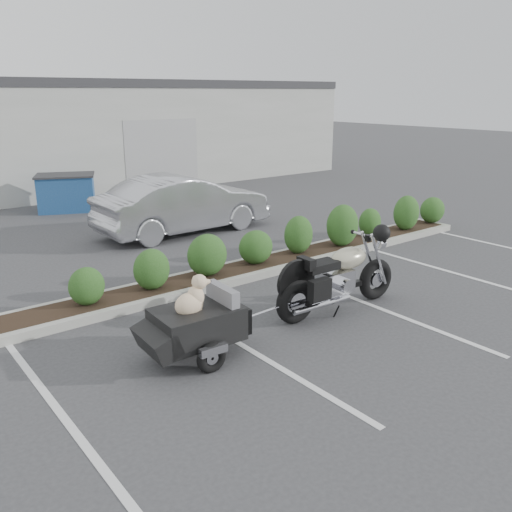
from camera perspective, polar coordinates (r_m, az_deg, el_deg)
ground at (r=9.19m, az=4.62°, el=-5.96°), size 90.00×90.00×0.00m
planter_kerb at (r=11.34m, az=0.87°, el=-1.00°), size 12.00×1.00×0.15m
building at (r=23.96m, az=-24.48°, el=11.70°), size 26.00×10.00×4.00m
motorcycle at (r=9.14m, az=8.74°, el=-2.26°), size 2.58×0.87×1.48m
pet_trailer at (r=7.53m, az=-6.36°, el=-7.04°), size 2.06×1.15×1.23m
sedan at (r=14.29m, az=-7.61°, el=5.45°), size 4.63×1.70×1.52m
dumpster at (r=17.88m, az=-19.33°, el=6.34°), size 2.05×1.77×1.13m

